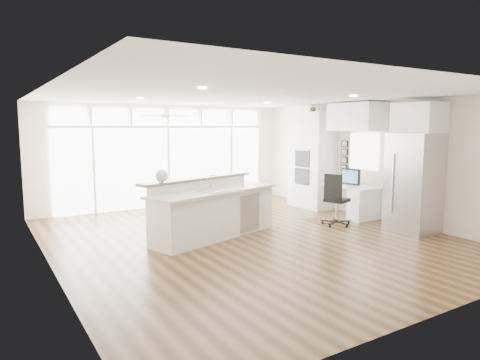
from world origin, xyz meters
TOP-DOWN VIEW (x-y plane):
  - floor at (0.00, 0.00)m, footprint 7.00×8.00m
  - ceiling at (0.00, 0.00)m, footprint 7.00×8.00m
  - wall_back at (0.00, 4.00)m, footprint 7.00×0.04m
  - wall_front at (0.00, -4.00)m, footprint 7.00×0.04m
  - wall_left at (-3.50, 0.00)m, footprint 0.04×8.00m
  - wall_right at (3.50, 0.00)m, footprint 0.04×8.00m
  - glass_wall at (0.00, 3.94)m, footprint 5.80×0.06m
  - transom_row at (0.00, 3.94)m, footprint 5.90×0.06m
  - desk_window at (3.46, 0.30)m, footprint 0.04×0.85m
  - ceiling_fan at (-0.50, 2.80)m, footprint 1.16×1.16m
  - recessed_lights at (0.00, 0.20)m, footprint 3.40×3.00m
  - oven_cabinet at (3.17, 1.80)m, footprint 0.64×1.20m
  - desk_nook at (3.13, 0.30)m, footprint 0.72×1.30m
  - upper_cabinets at (3.17, 0.30)m, footprint 0.64×1.30m
  - refrigerator at (3.11, -1.35)m, footprint 0.76×0.90m
  - fridge_cabinet at (3.17, -1.35)m, footprint 0.64×0.90m
  - framed_photos at (3.46, 0.92)m, footprint 0.06×0.22m
  - kitchen_island at (-0.50, 0.40)m, footprint 3.03×1.85m
  - rug at (2.35, 0.37)m, footprint 0.92×0.71m
  - office_chair at (2.22, -0.11)m, footprint 0.73×0.70m
  - fishbowl at (-1.53, 0.51)m, footprint 0.32×0.32m
  - monitor at (3.05, 0.30)m, footprint 0.15×0.51m
  - keyboard at (2.88, 0.30)m, footprint 0.13×0.30m
  - potted_plant at (3.17, 1.80)m, footprint 0.27×0.30m

SIDE VIEW (x-z plane):
  - floor at x=0.00m, z-range -0.02..0.00m
  - rug at x=2.35m, z-range 0.00..0.01m
  - desk_nook at x=3.13m, z-range 0.00..0.76m
  - office_chair at x=2.22m, z-range 0.00..1.12m
  - kitchen_island at x=-0.50m, z-range 0.00..1.13m
  - keyboard at x=2.88m, z-range 0.76..0.77m
  - monitor at x=3.05m, z-range 0.76..1.18m
  - refrigerator at x=3.11m, z-range 0.00..2.00m
  - glass_wall at x=0.00m, z-range 0.01..2.09m
  - fishbowl at x=-1.53m, z-range 1.13..1.36m
  - oven_cabinet at x=3.17m, z-range 0.00..2.50m
  - wall_back at x=0.00m, z-range 0.00..2.70m
  - wall_front at x=0.00m, z-range 0.00..2.70m
  - wall_left at x=-3.50m, z-range 0.00..2.70m
  - wall_right at x=3.50m, z-range 0.00..2.70m
  - framed_photos at x=3.46m, z-range 1.00..1.80m
  - desk_window at x=3.46m, z-range 1.12..1.98m
  - fridge_cabinet at x=3.17m, z-range 2.00..2.60m
  - upper_cabinets at x=3.17m, z-range 2.03..2.67m
  - transom_row at x=0.00m, z-range 2.18..2.58m
  - ceiling_fan at x=-0.50m, z-range 2.32..2.64m
  - potted_plant at x=3.17m, z-range 2.50..2.73m
  - recessed_lights at x=0.00m, z-range 2.67..2.69m
  - ceiling at x=0.00m, z-range 2.69..2.71m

